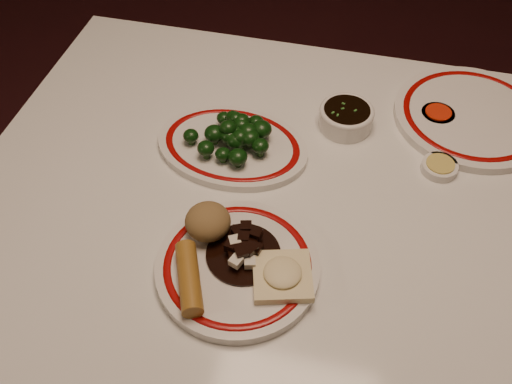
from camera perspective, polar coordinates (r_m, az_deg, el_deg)
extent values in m
plane|color=black|center=(1.62, 3.49, -18.43)|extent=(7.00, 7.00, 0.00)
cube|color=white|center=(0.99, 5.44, -1.92)|extent=(1.20, 0.90, 0.04)
cylinder|color=black|center=(1.63, -12.02, 3.63)|extent=(0.06, 0.06, 0.71)
cylinder|color=silver|center=(0.88, -1.86, -7.51)|extent=(0.30, 0.30, 0.02)
torus|color=#880707|center=(0.87, -1.87, -7.19)|extent=(0.26, 0.26, 0.00)
ellipsoid|color=olive|center=(0.89, -4.83, -2.96)|extent=(0.07, 0.07, 0.05)
cylinder|color=#9F6E27|center=(0.84, -6.72, -8.53)|extent=(0.08, 0.12, 0.03)
cube|color=beige|center=(0.85, 2.66, -8.40)|extent=(0.11, 0.11, 0.01)
ellipsoid|color=beige|center=(0.84, 2.68, -8.04)|extent=(0.06, 0.06, 0.02)
cylinder|color=black|center=(0.88, -1.27, -6.21)|extent=(0.12, 0.12, 0.00)
cube|color=black|center=(0.87, -1.56, -5.90)|extent=(0.02, 0.02, 0.02)
cube|color=black|center=(0.86, -1.45, -6.18)|extent=(0.03, 0.03, 0.02)
cube|color=black|center=(0.88, -0.01, -4.27)|extent=(0.02, 0.02, 0.02)
cube|color=black|center=(0.88, -0.48, -5.34)|extent=(0.02, 0.02, 0.02)
cube|color=black|center=(0.88, -1.03, -5.30)|extent=(0.02, 0.02, 0.02)
cube|color=black|center=(0.87, -1.64, -6.20)|extent=(0.02, 0.02, 0.02)
cube|color=black|center=(0.89, -1.69, -4.21)|extent=(0.03, 0.03, 0.02)
cube|color=black|center=(0.87, -0.92, -5.79)|extent=(0.02, 0.02, 0.02)
cube|color=black|center=(0.87, -2.17, -6.50)|extent=(0.02, 0.02, 0.02)
cube|color=black|center=(0.86, -0.63, -5.90)|extent=(0.03, 0.03, 0.02)
cube|color=black|center=(0.87, -2.56, -5.44)|extent=(0.02, 0.02, 0.02)
cube|color=black|center=(0.88, -2.19, -5.06)|extent=(0.01, 0.01, 0.01)
cube|color=black|center=(0.89, -1.00, -3.63)|extent=(0.02, 0.02, 0.02)
cube|color=black|center=(0.86, -0.74, -6.07)|extent=(0.02, 0.02, 0.02)
cube|color=black|center=(0.89, -1.83, -3.92)|extent=(0.02, 0.02, 0.02)
cube|color=black|center=(0.87, -1.51, -5.55)|extent=(0.02, 0.02, 0.02)
cube|color=black|center=(0.87, -1.25, -4.69)|extent=(0.02, 0.02, 0.02)
cube|color=black|center=(0.87, -0.05, -5.82)|extent=(0.02, 0.02, 0.02)
cube|color=beige|center=(0.85, -2.02, -6.95)|extent=(0.02, 0.02, 0.01)
cube|color=beige|center=(0.87, -2.14, -4.94)|extent=(0.02, 0.02, 0.01)
cube|color=beige|center=(0.86, -0.62, -7.05)|extent=(0.02, 0.02, 0.01)
torus|color=#880707|center=(1.04, -2.40, 4.85)|extent=(0.26, 0.26, 0.00)
cylinder|color=#23471C|center=(1.04, -4.15, 5.18)|extent=(0.01, 0.01, 0.01)
ellipsoid|color=black|center=(1.03, -4.21, 5.87)|extent=(0.04, 0.04, 0.03)
cylinder|color=#23471C|center=(1.06, -0.01, 6.33)|extent=(0.01, 0.01, 0.01)
ellipsoid|color=black|center=(1.05, -0.02, 6.97)|extent=(0.03, 0.03, 0.02)
cylinder|color=#23471C|center=(1.07, -3.19, 6.80)|extent=(0.01, 0.01, 0.01)
ellipsoid|color=black|center=(1.06, -3.22, 7.40)|extent=(0.03, 0.03, 0.02)
cylinder|color=#23471C|center=(1.04, -2.15, 5.07)|extent=(0.01, 0.01, 0.02)
ellipsoid|color=black|center=(1.03, -2.18, 5.74)|extent=(0.03, 0.03, 0.02)
cylinder|color=#23471C|center=(1.02, 0.42, 3.98)|extent=(0.01, 0.01, 0.01)
ellipsoid|color=black|center=(1.01, 0.43, 4.65)|extent=(0.03, 0.03, 0.02)
cylinder|color=#23471C|center=(1.05, -6.47, 5.08)|extent=(0.01, 0.01, 0.01)
ellipsoid|color=black|center=(1.04, -6.54, 5.62)|extent=(0.03, 0.03, 0.02)
cylinder|color=#23471C|center=(1.01, -3.30, 3.30)|extent=(0.01, 0.01, 0.01)
ellipsoid|color=black|center=(1.00, -3.33, 3.81)|extent=(0.03, 0.03, 0.02)
cylinder|color=#23471C|center=(1.03, -1.97, 4.57)|extent=(0.01, 0.01, 0.01)
ellipsoid|color=black|center=(1.02, -1.99, 5.24)|extent=(0.04, 0.04, 0.03)
cylinder|color=#23471C|center=(1.03, -1.48, 4.62)|extent=(0.01, 0.01, 0.01)
ellipsoid|color=black|center=(1.02, -1.49, 5.23)|extent=(0.03, 0.03, 0.02)
cylinder|color=#23471C|center=(1.02, -4.98, 3.75)|extent=(0.01, 0.01, 0.01)
ellipsoid|color=black|center=(1.01, -5.04, 4.39)|extent=(0.03, 0.03, 0.02)
cylinder|color=#23471C|center=(1.04, -2.10, 5.23)|extent=(0.01, 0.01, 0.01)
ellipsoid|color=black|center=(1.03, -2.13, 5.94)|extent=(0.03, 0.03, 0.03)
cylinder|color=#23471C|center=(1.00, -1.81, 2.89)|extent=(0.01, 0.01, 0.01)
ellipsoid|color=black|center=(0.99, -1.83, 3.52)|extent=(0.03, 0.03, 0.03)
cylinder|color=#23471C|center=(1.03, -2.25, 4.83)|extent=(0.01, 0.01, 0.01)
ellipsoid|color=black|center=(1.02, -2.28, 5.45)|extent=(0.03, 0.03, 0.02)
cylinder|color=#23471C|center=(1.04, 0.53, 5.52)|extent=(0.01, 0.01, 0.02)
ellipsoid|color=black|center=(1.03, 0.54, 6.30)|extent=(0.04, 0.04, 0.03)
cylinder|color=#23471C|center=(1.04, -2.67, 5.00)|extent=(0.01, 0.01, 0.01)
ellipsoid|color=black|center=(1.03, -2.71, 5.71)|extent=(0.04, 0.04, 0.03)
ellipsoid|color=black|center=(1.01, -0.59, 5.45)|extent=(0.03, 0.03, 0.03)
ellipsoid|color=black|center=(1.01, -1.59, 5.57)|extent=(0.03, 0.03, 0.02)
ellipsoid|color=black|center=(1.02, -0.79, 6.10)|extent=(0.03, 0.03, 0.03)
ellipsoid|color=black|center=(1.02, -2.81, 6.46)|extent=(0.03, 0.03, 0.02)
ellipsoid|color=black|center=(1.04, -2.06, 7.41)|extent=(0.03, 0.03, 0.02)
ellipsoid|color=black|center=(1.04, -1.46, 7.14)|extent=(0.03, 0.03, 0.02)
ellipsoid|color=black|center=(1.03, -1.47, 6.74)|extent=(0.03, 0.03, 0.02)
ellipsoid|color=black|center=(1.05, -2.33, 7.51)|extent=(0.03, 0.03, 0.02)
cylinder|color=silver|center=(1.10, 8.97, 7.26)|extent=(0.10, 0.10, 0.04)
cylinder|color=black|center=(1.09, 9.10, 8.08)|extent=(0.09, 0.09, 0.00)
cylinder|color=silver|center=(1.16, 17.68, 7.28)|extent=(0.06, 0.06, 0.02)
cylinder|color=red|center=(1.16, 17.79, 7.62)|extent=(0.05, 0.05, 0.00)
cylinder|color=silver|center=(1.06, 17.86, 2.37)|extent=(0.06, 0.06, 0.02)
cylinder|color=#CCB654|center=(1.06, 17.98, 2.72)|extent=(0.05, 0.05, 0.00)
cylinder|color=silver|center=(1.18, 20.73, 7.09)|extent=(0.32, 0.32, 0.02)
torus|color=#880707|center=(1.18, 20.84, 7.38)|extent=(0.28, 0.28, 0.00)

